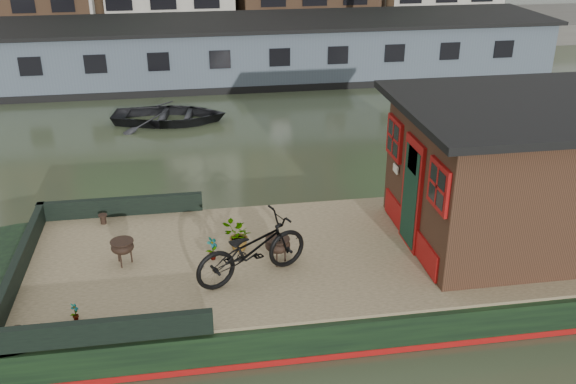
{
  "coord_description": "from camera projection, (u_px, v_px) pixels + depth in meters",
  "views": [
    {
      "loc": [
        -3.14,
        -9.17,
        6.05
      ],
      "look_at": [
        -1.58,
        0.5,
        1.55
      ],
      "focal_mm": 40.0,
      "sensor_mm": 36.0,
      "label": 1
    }
  ],
  "objects": [
    {
      "name": "ground",
      "position": [
        381.0,
        278.0,
        11.21
      ],
      "size": [
        120.0,
        120.0,
        0.0
      ],
      "primitive_type": "plane",
      "color": "#313924",
      "rests_on": "ground"
    },
    {
      "name": "brazier_rear",
      "position": [
        123.0,
        252.0,
        10.32
      ],
      "size": [
        0.42,
        0.42,
        0.43
      ],
      "primitive_type": null,
      "rotation": [
        0.0,
        0.0,
        0.06
      ],
      "color": "black",
      "rests_on": "houseboat_deck"
    },
    {
      "name": "houseboat_hull",
      "position": [
        307.0,
        271.0,
        10.9
      ],
      "size": [
        14.01,
        4.02,
        0.6
      ],
      "color": "black",
      "rests_on": "ground"
    },
    {
      "name": "quay",
      "position": [
        252.0,
        32.0,
        29.41
      ],
      "size": [
        60.0,
        6.0,
        0.9
      ],
      "primitive_type": "cube",
      "color": "#47443F",
      "rests_on": "ground"
    },
    {
      "name": "bollard_stbd",
      "position": [
        17.0,
        334.0,
        8.56
      ],
      "size": [
        0.17,
        0.17,
        0.19
      ],
      "primitive_type": "cylinder",
      "color": "black",
      "rests_on": "houseboat_deck"
    },
    {
      "name": "bicycle",
      "position": [
        252.0,
        249.0,
        9.85
      ],
      "size": [
        2.0,
        1.34,
        0.99
      ],
      "primitive_type": "imported",
      "rotation": [
        0.0,
        0.0,
        1.97
      ],
      "color": "black",
      "rests_on": "houseboat_deck"
    },
    {
      "name": "bollard_port",
      "position": [
        103.0,
        219.0,
        11.66
      ],
      "size": [
        0.16,
        0.16,
        0.18
      ],
      "primitive_type": "cylinder",
      "color": "black",
      "rests_on": "houseboat_deck"
    },
    {
      "name": "potted_plant_c",
      "position": [
        238.0,
        236.0,
        10.71
      ],
      "size": [
        0.62,
        0.61,
        0.52
      ],
      "primitive_type": "imported",
      "rotation": [
        0.0,
        0.0,
        3.87
      ],
      "color": "#B14E33",
      "rests_on": "houseboat_deck"
    },
    {
      "name": "cabin",
      "position": [
        514.0,
        172.0,
        10.75
      ],
      "size": [
        4.0,
        3.5,
        2.42
      ],
      "color": "black",
      "rests_on": "houseboat_deck"
    },
    {
      "name": "houseboat_deck",
      "position": [
        384.0,
        247.0,
        10.95
      ],
      "size": [
        11.8,
        3.8,
        0.05
      ],
      "primitive_type": "cube",
      "color": "#9D8A61",
      "rests_on": "houseboat_hull"
    },
    {
      "name": "potted_plant_a",
      "position": [
        212.0,
        249.0,
        10.45
      ],
      "size": [
        0.25,
        0.25,
        0.4
      ],
      "primitive_type": "imported",
      "rotation": [
        0.0,
        0.0,
        0.83
      ],
      "color": "brown",
      "rests_on": "houseboat_deck"
    },
    {
      "name": "dinghy",
      "position": [
        169.0,
        111.0,
        18.89
      ],
      "size": [
        3.63,
        2.83,
        0.69
      ],
      "primitive_type": "imported",
      "rotation": [
        0.0,
        0.0,
        1.42
      ],
      "color": "black",
      "rests_on": "ground"
    },
    {
      "name": "potted_plant_e",
      "position": [
        75.0,
        312.0,
        8.96
      ],
      "size": [
        0.13,
        0.16,
        0.28
      ],
      "primitive_type": "imported",
      "rotation": [
        0.0,
        0.0,
        1.35
      ],
      "color": "#A1442F",
      "rests_on": "houseboat_deck"
    },
    {
      "name": "brazier_front",
      "position": [
        278.0,
        251.0,
        10.35
      ],
      "size": [
        0.52,
        0.52,
        0.45
      ],
      "primitive_type": null,
      "rotation": [
        0.0,
        0.0,
        0.3
      ],
      "color": "black",
      "rests_on": "houseboat_deck"
    },
    {
      "name": "bow_bulwark",
      "position": [
        75.0,
        261.0,
        10.13
      ],
      "size": [
        3.0,
        4.0,
        0.35
      ],
      "color": "black",
      "rests_on": "houseboat_deck"
    },
    {
      "name": "far_houseboat",
      "position": [
        272.0,
        51.0,
        23.37
      ],
      "size": [
        20.4,
        4.4,
        2.11
      ],
      "color": "#45505C",
      "rests_on": "ground"
    }
  ]
}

